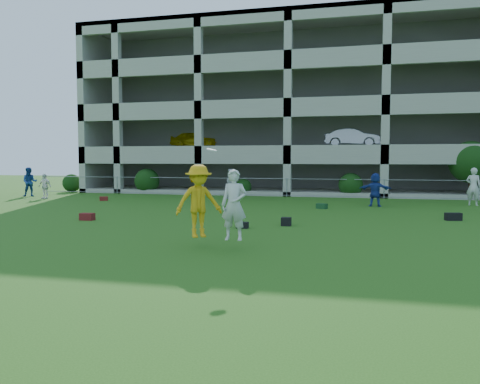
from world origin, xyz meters
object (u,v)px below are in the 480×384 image
(bystander_d, at_px, (375,190))
(crate_d, at_px, (286,222))
(bystander_a, at_px, (30,182))
(bystander_b, at_px, (45,186))
(parking_garage, at_px, (302,115))
(bystander_e, at_px, (473,187))
(bystander_c, at_px, (231,184))
(frisbee_contest, at_px, (207,202))

(bystander_d, xyz_separation_m, crate_d, (-3.43, -8.01, -0.71))
(bystander_a, relative_size, bystander_b, 1.23)
(crate_d, bearing_deg, bystander_b, 153.14)
(bystander_a, distance_m, crate_d, 20.23)
(parking_garage, bearing_deg, crate_d, -85.20)
(bystander_e, distance_m, parking_garage, 16.69)
(crate_d, relative_size, parking_garage, 0.01)
(bystander_e, distance_m, crate_d, 12.81)
(bystander_c, xyz_separation_m, frisbee_contest, (3.36, -15.37, 0.34))
(bystander_e, bearing_deg, parking_garage, -25.02)
(bystander_d, relative_size, frisbee_contest, 0.71)
(bystander_a, bearing_deg, crate_d, -57.64)
(parking_garage, bearing_deg, bystander_e, -50.03)
(bystander_b, relative_size, bystander_c, 0.84)
(bystander_c, relative_size, crate_d, 5.22)
(bystander_b, height_order, bystander_c, bystander_c)
(bystander_d, xyz_separation_m, frisbee_contest, (-4.91, -12.77, 0.40))
(bystander_e, height_order, frisbee_contest, frisbee_contest)
(bystander_c, xyz_separation_m, bystander_d, (8.27, -2.60, -0.06))
(bystander_b, distance_m, parking_garage, 20.40)
(bystander_c, height_order, crate_d, bystander_c)
(bystander_a, height_order, bystander_d, bystander_a)
(bystander_b, relative_size, crate_d, 4.36)
(bystander_e, height_order, crate_d, bystander_e)
(bystander_c, distance_m, parking_garage, 12.70)
(bystander_b, xyz_separation_m, bystander_d, (19.36, -0.06, 0.09))
(frisbee_contest, bearing_deg, bystander_c, 102.33)
(bystander_c, bearing_deg, bystander_b, -107.43)
(bystander_a, bearing_deg, bystander_d, -33.71)
(crate_d, bearing_deg, bystander_c, 114.53)
(bystander_e, xyz_separation_m, crate_d, (-8.39, -9.64, -0.84))
(bystander_a, distance_m, bystander_e, 26.34)
(bystander_d, relative_size, parking_garage, 0.06)
(bystander_a, distance_m, bystander_d, 21.41)
(crate_d, relative_size, frisbee_contest, 0.14)
(bystander_a, xyz_separation_m, bystander_b, (2.01, -1.24, -0.18))
(parking_garage, bearing_deg, bystander_c, -104.98)
(bystander_b, xyz_separation_m, bystander_c, (11.09, 2.54, 0.15))
(bystander_e, xyz_separation_m, frisbee_contest, (-9.87, -14.41, 0.27))
(bystander_a, xyz_separation_m, parking_garage, (16.11, 12.54, 5.07))
(bystander_d, bearing_deg, bystander_a, 0.40)
(bystander_c, relative_size, frisbee_contest, 0.76)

